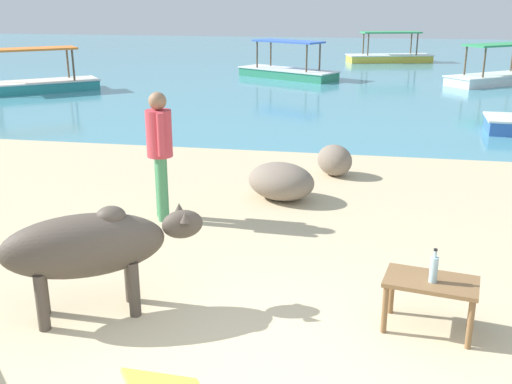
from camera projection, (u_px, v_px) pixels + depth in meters
The scene contains 11 objects.
water_surface at pixel (351, 66), 25.01m from camera, with size 60.00×36.00×0.03m, color teal.
cow at pixel (90, 246), 5.23m from camera, with size 1.72×1.17×1.00m.
low_bench_table at pixel (431, 288), 5.05m from camera, with size 0.83×0.57×0.47m.
bottle at pixel (434, 269), 4.95m from camera, with size 0.07×0.07×0.30m.
person_standing at pixel (160, 146), 7.48m from camera, with size 0.32×0.47×1.62m.
shore_rock_large at pixel (281, 181), 8.42m from camera, with size 0.98×0.74×0.52m, color gray.
shore_rock_medium at pixel (335, 160), 9.56m from camera, with size 0.62×0.48×0.49m, color gray.
boat_white at pixel (497, 76), 19.76m from camera, with size 3.60×3.18×1.29m.
boat_teal at pixel (35, 83), 18.14m from camera, with size 3.58×3.21×1.29m.
boat_green at pixel (288, 70), 21.20m from camera, with size 3.76×2.82×1.29m.
boat_yellow at pixel (389, 56), 26.44m from camera, with size 3.85×2.12×1.29m.
Camera 1 is at (0.77, -3.69, 2.75)m, focal length 42.41 mm.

